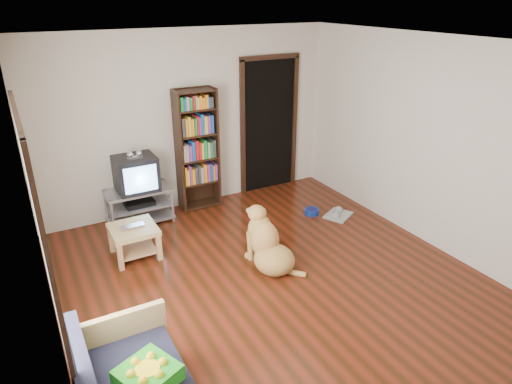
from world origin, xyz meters
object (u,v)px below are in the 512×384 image
coffee_table (134,236)px  dog (267,246)px  tv_stand (139,204)px  crt_tv (135,173)px  laptop (133,227)px  dog_bowl (312,212)px  grey_rag (338,215)px  bookshelf (197,143)px  green_cushion (148,375)px

coffee_table → dog: (1.33, -0.99, -0.01)m
tv_stand → crt_tv: bearing=90.0°
laptop → crt_tv: crt_tv is taller
tv_stand → crt_tv: 0.47m
tv_stand → dog: (1.01, -1.88, 0.01)m
dog_bowl → grey_rag: (0.30, -0.25, -0.03)m
bookshelf → dog: bearing=-88.1°
laptop → crt_tv: size_ratio=0.49×
green_cushion → dog: size_ratio=0.43×
green_cushion → grey_rag: size_ratio=0.95×
green_cushion → grey_rag: (3.44, 2.13, -0.47)m
dog_bowl → crt_tv: size_ratio=0.38×
coffee_table → grey_rag: bearing=-6.8°
green_cushion → tv_stand: size_ratio=0.42×
dog_bowl → bookshelf: bookshelf is taller
grey_rag → bookshelf: 2.33m
laptop → coffee_table: 0.13m
tv_stand → dog: bearing=-61.6°
bookshelf → laptop: bearing=-141.3°
grey_rag → tv_stand: 2.88m
dog_bowl → tv_stand: 2.51m
green_cushion → dog_bowl: green_cushion is taller
laptop → dog_bowl: 2.64m
tv_stand → crt_tv: crt_tv is taller
crt_tv → dog: crt_tv is taller
green_cushion → coffee_table: 2.54m
laptop → dog_bowl: (2.61, -0.07, -0.37)m
tv_stand → bookshelf: 1.20m
green_cushion → crt_tv: 3.50m
grey_rag → coffee_table: size_ratio=0.73×
grey_rag → dog_bowl: bearing=140.2°
dog_bowl → coffee_table: bearing=177.9°
tv_stand → dog: 2.13m
laptop → tv_stand: (0.32, 0.92, -0.14)m
dog_bowl → bookshelf: 1.97m
green_cushion → coffee_table: (0.53, 2.48, -0.20)m
grey_rag → bookshelf: (-1.64, 1.33, 0.99)m
crt_tv → dog: bearing=-61.9°
green_cushion → grey_rag: bearing=8.4°
crt_tv → laptop: bearing=-108.5°
tv_stand → coffee_table: bearing=-109.5°
dog → bookshelf: bearing=91.9°
tv_stand → green_cushion: bearing=-104.2°
laptop → tv_stand: 0.98m
coffee_table → dog: size_ratio=0.63×
dog → crt_tv: bearing=118.1°
laptop → tv_stand: tv_stand is taller
laptop → grey_rag: laptop is taller
laptop → coffee_table: (-0.00, 0.03, -0.13)m
bookshelf → coffee_table: size_ratio=3.27×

